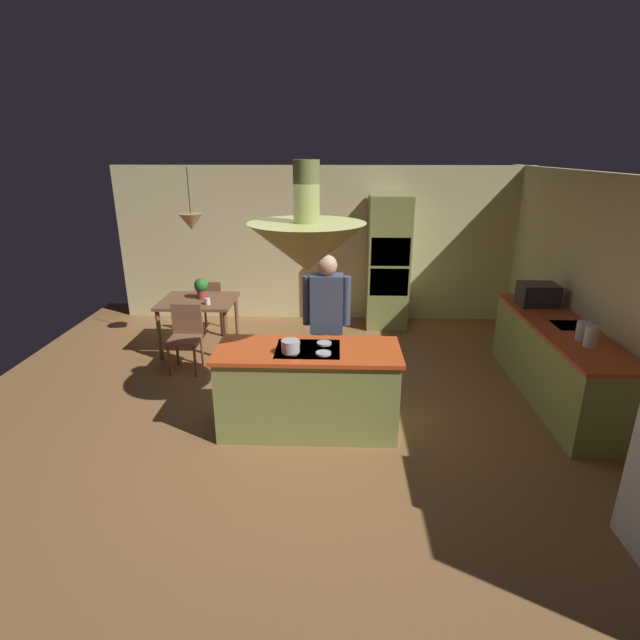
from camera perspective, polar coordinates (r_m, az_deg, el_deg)
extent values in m
plane|color=olive|center=(5.47, -1.22, -11.34)|extent=(8.16, 8.16, 0.00)
cube|color=beige|center=(8.29, 0.08, 8.80)|extent=(6.80, 0.10, 2.55)
cube|color=beige|center=(6.09, 31.17, 2.09)|extent=(0.10, 7.20, 2.55)
cube|color=#8C934C|center=(5.08, -1.39, -8.30)|extent=(1.80, 0.70, 0.86)
cube|color=#D14C1E|center=(4.89, -1.43, -3.60)|extent=(1.86, 0.76, 0.04)
cube|color=black|center=(4.88, -1.43, -3.44)|extent=(0.64, 0.52, 0.01)
cylinder|color=#B2B2B7|center=(4.77, -3.45, -3.85)|extent=(0.15, 0.15, 0.02)
cylinder|color=#B2B2B7|center=(4.75, 0.40, -3.91)|extent=(0.15, 0.15, 0.02)
cylinder|color=#B2B2B7|center=(5.01, -3.17, -2.68)|extent=(0.15, 0.15, 0.02)
cylinder|color=#B2B2B7|center=(4.99, 0.49, -2.73)|extent=(0.15, 0.15, 0.02)
cube|color=#8C934C|center=(6.33, 25.77, -4.56)|extent=(0.62, 2.53, 0.86)
cube|color=#D14C1E|center=(6.18, 26.38, -0.72)|extent=(0.66, 2.57, 0.04)
cube|color=#B2B2B7|center=(6.26, 27.59, -1.24)|extent=(0.48, 0.36, 0.16)
cube|color=#8C934C|center=(7.98, 7.95, 6.63)|extent=(0.66, 0.62, 2.12)
cube|color=black|center=(7.65, 8.24, 7.89)|extent=(0.60, 0.04, 0.44)
cube|color=black|center=(7.75, 8.07, 4.42)|extent=(0.60, 0.04, 0.44)
cube|color=brown|center=(7.19, -14.06, 2.16)|extent=(1.05, 0.89, 0.04)
cylinder|color=brown|center=(7.11, -18.22, -1.68)|extent=(0.06, 0.06, 0.72)
cylinder|color=brown|center=(6.84, -10.92, -1.84)|extent=(0.06, 0.06, 0.72)
cylinder|color=brown|center=(7.78, -16.36, 0.33)|extent=(0.06, 0.06, 0.72)
cylinder|color=brown|center=(7.54, -9.68, 0.25)|extent=(0.06, 0.06, 0.72)
cylinder|color=tan|center=(5.67, -0.17, -5.32)|extent=(0.14, 0.14, 0.85)
cylinder|color=tan|center=(5.66, 1.65, -5.35)|extent=(0.14, 0.14, 0.85)
cube|color=#3F4C66|center=(5.40, 0.77, 1.93)|extent=(0.36, 0.22, 0.65)
cylinder|color=#3F4C66|center=(5.39, -1.56, 2.29)|extent=(0.09, 0.09, 0.56)
cylinder|color=#3F4C66|center=(5.39, 3.12, 2.24)|extent=(0.09, 0.09, 0.56)
sphere|color=tan|center=(5.28, 0.79, 6.40)|extent=(0.23, 0.23, 0.23)
cone|color=#8C934C|center=(4.59, -1.54, 8.51)|extent=(1.10, 1.10, 0.45)
cylinder|color=#8C934C|center=(4.52, -1.60, 14.75)|extent=(0.24, 0.24, 0.55)
cone|color=#E0B266|center=(6.95, -14.81, 11.02)|extent=(0.32, 0.32, 0.22)
cylinder|color=black|center=(6.91, -15.11, 14.38)|extent=(0.01, 0.01, 0.60)
cube|color=brown|center=(6.61, -15.55, -2.23)|extent=(0.40, 0.40, 0.04)
cube|color=brown|center=(6.70, -15.28, 0.09)|extent=(0.40, 0.04, 0.42)
cylinder|color=brown|center=(6.60, -17.22, -4.55)|extent=(0.04, 0.04, 0.43)
cylinder|color=brown|center=(6.50, -14.38, -4.66)|extent=(0.04, 0.04, 0.43)
cylinder|color=brown|center=(6.89, -16.33, -3.42)|extent=(0.04, 0.04, 0.43)
cylinder|color=brown|center=(6.80, -13.60, -3.50)|extent=(0.04, 0.04, 0.43)
cube|color=brown|center=(7.96, -12.47, 1.68)|extent=(0.40, 0.40, 0.04)
cube|color=brown|center=(7.73, -12.91, 2.83)|extent=(0.40, 0.04, 0.42)
cylinder|color=brown|center=(8.14, -10.91, 0.53)|extent=(0.04, 0.04, 0.43)
cylinder|color=brown|center=(8.22, -13.22, 0.55)|extent=(0.04, 0.04, 0.43)
cylinder|color=brown|center=(7.83, -11.45, -0.27)|extent=(0.04, 0.04, 0.43)
cylinder|color=brown|center=(7.91, -13.84, -0.24)|extent=(0.04, 0.04, 0.43)
cylinder|color=#99382D|center=(7.21, -13.61, 2.93)|extent=(0.14, 0.14, 0.12)
sphere|color=#2D722D|center=(7.17, -13.70, 4.00)|extent=(0.20, 0.20, 0.20)
cylinder|color=white|center=(6.91, -13.00, 2.13)|extent=(0.07, 0.07, 0.09)
cylinder|color=silver|center=(5.60, 29.07, -1.68)|extent=(0.12, 0.12, 0.22)
cylinder|color=silver|center=(5.76, 28.30, -1.12)|extent=(0.12, 0.12, 0.20)
cube|color=#232326|center=(6.80, 24.10, 2.74)|extent=(0.46, 0.36, 0.28)
cylinder|color=#B2B2B7|center=(4.74, -3.46, -3.07)|extent=(0.18, 0.18, 0.12)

